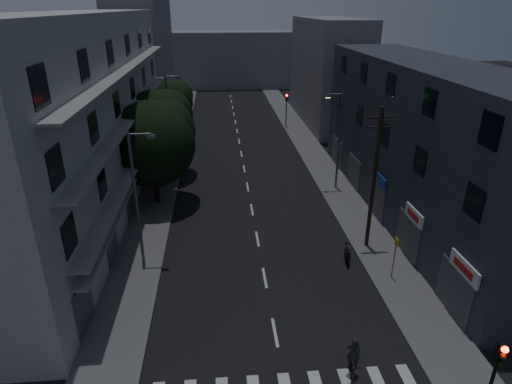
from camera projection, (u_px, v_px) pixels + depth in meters
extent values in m
plane|color=black|center=(244.00, 167.00, 41.49)|extent=(160.00, 160.00, 0.00)
cube|color=#565659|center=(166.00, 169.00, 40.83)|extent=(3.00, 90.00, 0.15)
cube|color=#565659|center=(320.00, 164.00, 42.08)|extent=(3.00, 90.00, 0.15)
cube|color=beige|center=(275.00, 332.00, 20.50)|extent=(0.15, 2.00, 0.01)
cube|color=beige|center=(265.00, 278.00, 24.61)|extent=(0.15, 2.00, 0.01)
cube|color=beige|center=(257.00, 239.00, 28.71)|extent=(0.15, 2.00, 0.01)
cube|color=beige|center=(252.00, 210.00, 32.82)|extent=(0.15, 2.00, 0.01)
cube|color=beige|center=(248.00, 187.00, 36.92)|extent=(0.15, 2.00, 0.01)
cube|color=beige|center=(244.00, 169.00, 41.03)|extent=(0.15, 2.00, 0.01)
cube|color=beige|center=(241.00, 154.00, 45.13)|extent=(0.15, 2.00, 0.01)
cube|color=beige|center=(239.00, 141.00, 49.24)|extent=(0.15, 2.00, 0.01)
cube|color=beige|center=(237.00, 131.00, 53.35)|extent=(0.15, 2.00, 0.01)
cube|color=beige|center=(235.00, 122.00, 57.45)|extent=(0.15, 2.00, 0.01)
cube|color=beige|center=(234.00, 114.00, 61.56)|extent=(0.15, 2.00, 0.01)
cube|color=beige|center=(233.00, 107.00, 65.66)|extent=(0.15, 2.00, 0.01)
cube|color=beige|center=(232.00, 101.00, 69.77)|extent=(0.15, 2.00, 0.01)
cube|color=beige|center=(230.00, 96.00, 73.87)|extent=(0.15, 2.00, 0.01)
cube|color=#A6A5A1|center=(86.00, 115.00, 31.29)|extent=(6.00, 36.00, 14.00)
cube|color=black|center=(82.00, 296.00, 19.86)|extent=(0.06, 1.60, 1.60)
cube|color=black|center=(110.00, 233.00, 25.34)|extent=(0.06, 1.60, 1.60)
cube|color=black|center=(128.00, 193.00, 30.81)|extent=(0.06, 1.60, 1.60)
cube|color=black|center=(141.00, 164.00, 36.29)|extent=(0.06, 1.60, 1.60)
cube|color=black|center=(151.00, 144.00, 41.76)|extent=(0.06, 1.60, 1.60)
cube|color=black|center=(158.00, 128.00, 47.24)|extent=(0.06, 1.60, 1.60)
cube|color=black|center=(69.00, 236.00, 18.58)|extent=(0.06, 1.60, 1.60)
cube|color=black|center=(102.00, 183.00, 24.06)|extent=(0.06, 1.60, 1.60)
cube|color=black|center=(123.00, 150.00, 29.53)|extent=(0.06, 1.60, 1.60)
cube|color=black|center=(137.00, 128.00, 35.00)|extent=(0.06, 1.60, 1.60)
cube|color=black|center=(147.00, 111.00, 40.48)|extent=(0.06, 1.60, 1.60)
cube|color=black|center=(155.00, 98.00, 45.95)|extent=(0.06, 1.60, 1.60)
cube|color=black|center=(56.00, 167.00, 17.30)|extent=(0.06, 1.60, 1.60)
cube|color=black|center=(94.00, 128.00, 22.77)|extent=(0.06, 1.60, 1.60)
cube|color=black|center=(117.00, 104.00, 28.25)|extent=(0.06, 1.60, 1.60)
cube|color=black|center=(132.00, 88.00, 33.72)|extent=(0.06, 1.60, 1.60)
cube|color=black|center=(144.00, 77.00, 39.20)|extent=(0.06, 1.60, 1.60)
cube|color=black|center=(152.00, 68.00, 44.67)|extent=(0.06, 1.60, 1.60)
cube|color=black|center=(40.00, 87.00, 16.02)|extent=(0.06, 1.60, 1.60)
cube|color=black|center=(84.00, 66.00, 21.49)|extent=(0.06, 1.60, 1.60)
cube|color=black|center=(110.00, 54.00, 26.96)|extent=(0.06, 1.60, 1.60)
cube|color=black|center=(128.00, 45.00, 32.44)|extent=(0.06, 1.60, 1.60)
cube|color=black|center=(140.00, 40.00, 37.91)|extent=(0.06, 1.60, 1.60)
cube|color=black|center=(149.00, 35.00, 43.39)|extent=(0.06, 1.60, 1.60)
cube|color=gray|center=(139.00, 153.00, 32.79)|extent=(1.00, 32.40, 0.12)
cube|color=gray|center=(134.00, 112.00, 31.51)|extent=(1.00, 32.40, 0.12)
cube|color=gray|center=(129.00, 67.00, 30.22)|extent=(1.00, 32.40, 0.12)
cube|color=gray|center=(139.00, 164.00, 33.14)|extent=(0.80, 32.40, 0.12)
cube|color=#424247|center=(84.00, 306.00, 20.11)|extent=(0.06, 2.40, 2.40)
cube|color=#424247|center=(112.00, 242.00, 25.58)|extent=(0.06, 2.40, 2.40)
cube|color=#424247|center=(130.00, 200.00, 31.05)|extent=(0.06, 2.40, 2.40)
cube|color=#424247|center=(142.00, 171.00, 36.53)|extent=(0.06, 2.40, 2.40)
cube|color=#424247|center=(151.00, 149.00, 42.00)|extent=(0.06, 2.40, 2.40)
cube|color=#424247|center=(159.00, 133.00, 47.48)|extent=(0.06, 2.40, 2.40)
cube|color=#282C36|center=(422.00, 142.00, 30.25)|extent=(6.00, 28.00, 11.00)
cube|color=black|center=(474.00, 202.00, 19.18)|extent=(0.06, 1.40, 1.50)
cube|color=black|center=(420.00, 161.00, 24.20)|extent=(0.06, 1.40, 1.50)
cube|color=black|center=(385.00, 134.00, 29.22)|extent=(0.06, 1.40, 1.50)
cube|color=black|center=(360.00, 115.00, 34.24)|extent=(0.06, 1.40, 1.50)
cube|color=black|center=(341.00, 101.00, 39.25)|extent=(0.06, 1.40, 1.50)
cube|color=black|center=(490.00, 130.00, 17.86)|extent=(0.06, 1.40, 1.50)
cube|color=black|center=(430.00, 103.00, 22.88)|extent=(0.06, 1.40, 1.50)
cube|color=black|center=(391.00, 85.00, 27.90)|extent=(0.06, 1.40, 1.50)
cube|color=black|center=(364.00, 73.00, 32.91)|extent=(0.06, 1.40, 1.50)
cube|color=black|center=(344.00, 64.00, 37.93)|extent=(0.06, 1.40, 1.50)
cube|color=#424247|center=(454.00, 291.00, 21.15)|extent=(0.06, 3.00, 2.60)
cube|color=#424247|center=(408.00, 237.00, 26.16)|extent=(0.06, 3.00, 2.60)
cube|color=#424247|center=(376.00, 199.00, 31.18)|extent=(0.06, 3.00, 2.60)
cube|color=#424247|center=(354.00, 172.00, 36.20)|extent=(0.06, 3.00, 2.60)
cube|color=#424247|center=(337.00, 152.00, 41.22)|extent=(0.06, 3.00, 2.60)
cube|color=silver|center=(464.00, 268.00, 20.00)|extent=(0.12, 2.40, 0.80)
cube|color=#B21414|center=(463.00, 268.00, 20.00)|extent=(0.02, 1.60, 0.36)
cube|color=silver|center=(414.00, 216.00, 25.02)|extent=(0.12, 2.20, 0.80)
cube|color=#B21414|center=(413.00, 216.00, 25.01)|extent=(0.02, 1.40, 0.36)
cube|color=navy|center=(381.00, 180.00, 30.04)|extent=(0.12, 2.00, 0.70)
cube|color=slate|center=(144.00, 56.00, 58.26)|extent=(6.00, 20.00, 16.00)
cube|color=slate|center=(327.00, 72.00, 55.39)|extent=(6.00, 20.00, 13.00)
cube|color=slate|center=(228.00, 60.00, 80.54)|extent=(24.00, 8.00, 10.00)
cylinder|color=black|center=(155.00, 176.00, 32.92)|extent=(0.44, 0.44, 4.32)
sphere|color=black|center=(152.00, 144.00, 31.88)|extent=(6.47, 6.47, 6.47)
sphere|color=black|center=(165.00, 130.00, 32.38)|extent=(4.53, 4.53, 4.53)
sphere|color=black|center=(139.00, 141.00, 31.03)|extent=(4.21, 4.21, 4.21)
cylinder|color=black|center=(160.00, 153.00, 38.38)|extent=(0.44, 0.44, 4.17)
sphere|color=black|center=(157.00, 126.00, 37.38)|extent=(6.27, 6.27, 6.27)
sphere|color=black|center=(168.00, 115.00, 37.86)|extent=(4.39, 4.39, 4.39)
sphere|color=black|center=(146.00, 122.00, 36.55)|extent=(4.08, 4.08, 4.08)
cylinder|color=black|center=(172.00, 120.00, 50.76)|extent=(0.44, 0.44, 3.50)
sphere|color=black|center=(171.00, 102.00, 49.92)|extent=(5.22, 5.22, 5.22)
sphere|color=black|center=(177.00, 96.00, 50.32)|extent=(3.66, 3.66, 3.66)
sphere|color=black|center=(164.00, 100.00, 49.23)|extent=(3.39, 3.39, 3.39)
cube|color=black|center=(500.00, 354.00, 14.16)|extent=(0.28, 0.22, 0.90)
sphere|color=#FF0C05|center=(505.00, 349.00, 13.89)|extent=(0.22, 0.22, 0.22)
sphere|color=#3F330C|center=(503.00, 357.00, 14.01)|extent=(0.22, 0.22, 0.22)
sphere|color=black|center=(501.00, 363.00, 14.13)|extent=(0.22, 0.22, 0.22)
cylinder|color=black|center=(286.00, 114.00, 54.19)|extent=(0.12, 0.12, 3.20)
cube|color=black|center=(287.00, 98.00, 53.37)|extent=(0.28, 0.22, 0.90)
sphere|color=#FF0C05|center=(287.00, 95.00, 53.10)|extent=(0.22, 0.22, 0.22)
sphere|color=#3F330C|center=(287.00, 98.00, 53.22)|extent=(0.22, 0.22, 0.22)
sphere|color=black|center=(287.00, 100.00, 53.34)|extent=(0.22, 0.22, 0.22)
cylinder|color=black|center=(186.00, 114.00, 54.05)|extent=(0.12, 0.12, 3.20)
cube|color=black|center=(185.00, 98.00, 53.23)|extent=(0.28, 0.22, 0.90)
sphere|color=black|center=(185.00, 96.00, 52.96)|extent=(0.22, 0.22, 0.22)
sphere|color=#3F330C|center=(185.00, 98.00, 53.08)|extent=(0.22, 0.22, 0.22)
sphere|color=#0CFF26|center=(185.00, 100.00, 53.20)|extent=(0.22, 0.22, 0.22)
cylinder|color=#5A5C62|center=(136.00, 200.00, 24.47)|extent=(0.18, 0.18, 8.00)
cylinder|color=#5A5C62|center=(139.00, 134.00, 22.96)|extent=(1.20, 0.10, 0.10)
cube|color=#5A5C62|center=(151.00, 136.00, 23.07)|extent=(0.45, 0.25, 0.18)
cube|color=#4C4C4C|center=(151.00, 138.00, 23.11)|extent=(0.35, 0.18, 0.04)
cylinder|color=#54585C|center=(339.00, 142.00, 34.91)|extent=(0.18, 0.18, 8.00)
cylinder|color=#54585C|center=(335.00, 94.00, 33.30)|extent=(1.20, 0.10, 0.10)
cube|color=#54585C|center=(328.00, 96.00, 33.31)|extent=(0.45, 0.25, 0.18)
cube|color=#FFD88C|center=(328.00, 97.00, 33.35)|extent=(0.35, 0.18, 0.04)
cylinder|color=#585C60|center=(169.00, 116.00, 43.18)|extent=(0.18, 0.18, 8.00)
cylinder|color=#585C60|center=(172.00, 76.00, 41.66)|extent=(1.20, 0.10, 0.10)
cube|color=#585C60|center=(178.00, 78.00, 41.77)|extent=(0.45, 0.25, 0.18)
cube|color=#4C4C4C|center=(178.00, 79.00, 41.81)|extent=(0.35, 0.18, 0.04)
cylinder|color=black|center=(374.00, 180.00, 25.91)|extent=(0.24, 0.24, 9.00)
cube|color=black|center=(381.00, 117.00, 24.35)|extent=(1.80, 0.10, 0.10)
cube|color=black|center=(380.00, 127.00, 24.59)|extent=(1.50, 0.10, 0.10)
cylinder|color=#595B60|center=(394.00, 258.00, 23.90)|extent=(0.06, 0.06, 2.50)
cube|color=yellow|center=(397.00, 242.00, 23.48)|extent=(0.05, 0.35, 0.45)
torus|color=black|center=(348.00, 263.00, 25.52)|extent=(0.20, 0.64, 0.64)
torus|color=black|center=(346.00, 254.00, 26.50)|extent=(0.20, 0.64, 0.64)
cube|color=black|center=(347.00, 254.00, 25.89)|extent=(0.38, 1.01, 0.31)
cube|color=black|center=(348.00, 252.00, 25.68)|extent=(0.33, 0.44, 0.09)
cylinder|color=black|center=(346.00, 248.00, 26.30)|extent=(0.11, 0.39, 0.76)
cube|color=black|center=(347.00, 244.00, 26.27)|extent=(0.49, 0.11, 0.04)
imported|color=black|center=(352.00, 367.00, 18.01)|extent=(0.88, 1.66, 0.83)
imported|color=black|center=(354.00, 352.00, 17.69)|extent=(0.65, 0.50, 1.58)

